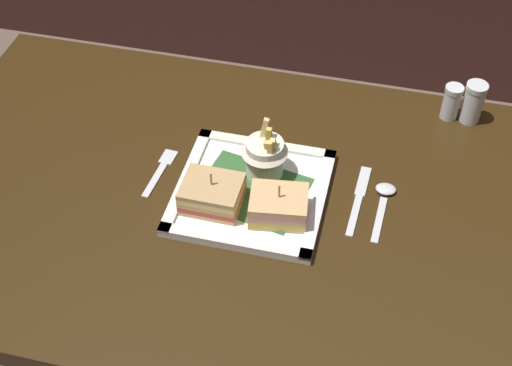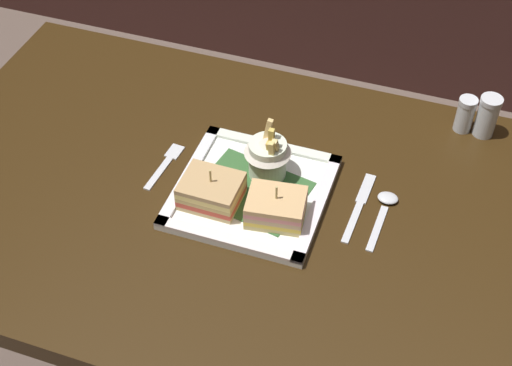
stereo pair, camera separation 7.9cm
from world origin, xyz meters
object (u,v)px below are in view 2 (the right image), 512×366
Objects in this scene: sandwich_half_left at (211,191)px; salt_shaker at (465,116)px; knife at (360,204)px; pepper_shaker at (487,118)px; fries_cup at (268,153)px; sandwich_half_right at (276,208)px; spoon at (385,206)px; dining_table at (260,248)px; fork at (166,163)px; square_plate at (252,192)px.

salt_shaker is at bearing 41.65° from sandwich_half_left.
sandwich_half_left is 0.25m from knife.
fries_cup is at bearing -144.77° from pepper_shaker.
fries_cup is at bearing 176.81° from knife.
sandwich_half_left is 0.95× the size of sandwich_half_right.
sandwich_half_right is at bearing -152.27° from spoon.
sandwich_half_left is at bearing -161.25° from knife.
spoon is at bearing 16.64° from dining_table.
pepper_shaker reaches higher than knife.
dining_table is at bearing -11.11° from fork.
sandwich_half_left is at bearing -141.14° from pepper_shaker.
fries_cup is 1.34× the size of pepper_shaker.
dining_table is 12.16× the size of sandwich_half_right.
spoon is at bearing 17.34° from sandwich_half_left.
pepper_shaker is (0.34, 0.24, -0.02)m from fries_cup.
square_plate is 2.57× the size of sandwich_half_left.
fries_cup is at bearing 96.86° from dining_table.
sandwich_half_right is at bearing -37.52° from square_plate.
dining_table is 10.24× the size of fork.
knife is 1.98× the size of pepper_shaker.
pepper_shaker is at bearing 0.00° from salt_shaker.
fries_cup is (0.01, 0.05, 0.05)m from square_plate.
pepper_shaker reaches higher than dining_table.
square_plate is at bearing 37.52° from sandwich_half_left.
square_plate is at bearing 142.48° from sandwich_half_right.
fork is (-0.11, 0.06, -0.03)m from sandwich_half_left.
fries_cup is at bearing -141.48° from salt_shaker.
spoon is (0.16, 0.09, -0.03)m from sandwich_half_right.
sandwich_half_right reaches higher than dining_table.
square_plate is at bearing -137.67° from salt_shaker.
fork is (-0.17, 0.02, -0.01)m from square_plate.
sandwich_half_left is 0.73× the size of spoon.
sandwich_half_right is 0.92× the size of fries_cup.
sandwich_half_left is 1.18× the size of pepper_shaker.
square_plate is at bearing -140.93° from pepper_shaker.
salt_shaker is at bearing 61.57° from knife.
sandwich_half_left and sandwich_half_right have the same top height.
fork is (-0.18, -0.03, -0.06)m from fries_cup.
fries_cup is 0.42m from pepper_shaker.
fries_cup is (0.07, 0.09, 0.03)m from sandwich_half_left.
square_plate is 1.88× the size of spoon.
fork is at bearing 173.09° from square_plate.
knife is at bearing -171.01° from spoon.
dining_table is 11.18× the size of fries_cup.
sandwich_half_left is at bearing -162.66° from spoon.
square_plate reaches higher than spoon.
sandwich_half_right reaches higher than square_plate.
sandwich_half_right reaches higher than spoon.
fries_cup is 1.58× the size of salt_shaker.
dining_table is 7.57× the size of knife.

